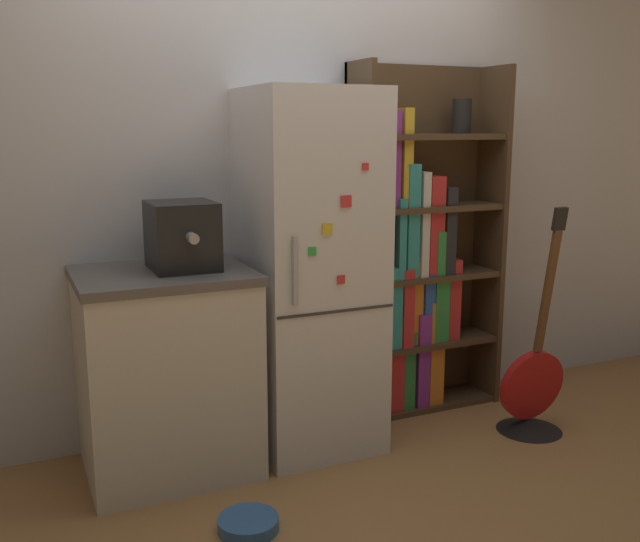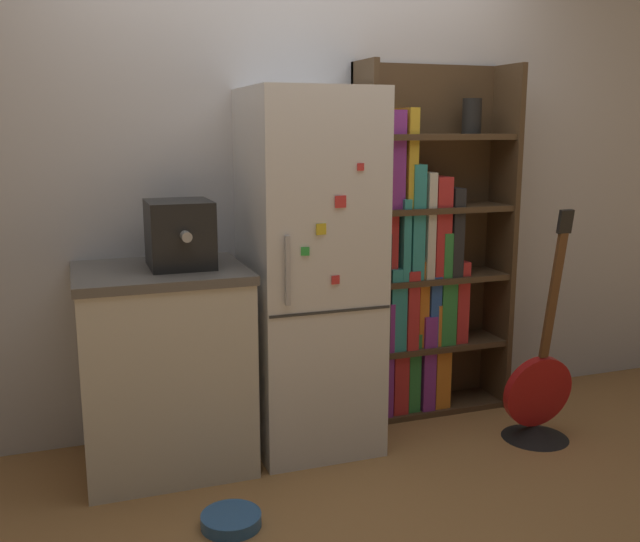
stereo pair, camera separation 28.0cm
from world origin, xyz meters
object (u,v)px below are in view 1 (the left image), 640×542
(bookshelf, at_px, (409,266))
(espresso_machine, at_px, (182,236))
(guitar, at_px, (531,399))
(refrigerator, at_px, (309,272))
(pet_bowl, at_px, (248,523))

(bookshelf, relative_size, espresso_machine, 5.01)
(bookshelf, distance_m, guitar, 0.93)
(refrigerator, relative_size, espresso_machine, 4.62)
(espresso_machine, relative_size, pet_bowl, 1.55)
(refrigerator, relative_size, bookshelf, 0.92)
(refrigerator, relative_size, guitar, 1.47)
(guitar, distance_m, pet_bowl, 1.65)
(refrigerator, xyz_separation_m, espresso_machine, (-0.60, -0.00, 0.21))
(bookshelf, xyz_separation_m, pet_bowl, (-1.20, -0.83, -0.77))
(guitar, bearing_deg, espresso_machine, 167.75)
(refrigerator, xyz_separation_m, guitar, (1.07, -0.37, -0.68))
(bookshelf, bearing_deg, espresso_machine, -171.86)
(guitar, xyz_separation_m, pet_bowl, (-1.62, -0.28, -0.14))
(espresso_machine, bearing_deg, pet_bowl, -84.54)
(bookshelf, xyz_separation_m, espresso_machine, (-1.27, -0.18, 0.27))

